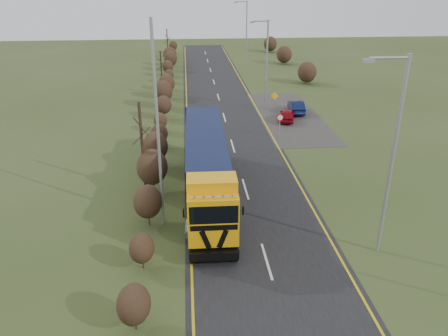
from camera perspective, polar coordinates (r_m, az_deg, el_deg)
ground at (r=25.38m, az=4.00°, el=-6.80°), size 160.00×160.00×0.00m
road at (r=34.29m, az=1.50°, el=1.70°), size 8.00×120.00×0.02m
layby at (r=44.68m, az=8.43°, el=6.76°), size 6.00×18.00×0.02m
lane_markings at (r=34.00m, az=1.55°, el=1.54°), size 7.52×116.00×0.01m
hedgerow at (r=31.63m, az=-8.92°, el=2.60°), size 2.24×102.04×6.05m
lorry at (r=26.69m, az=-2.31°, el=0.42°), size 2.85×14.66×4.08m
car_red_hatchback at (r=42.95m, az=8.23°, el=6.89°), size 2.34×3.73×1.18m
car_blue_sedan at (r=45.70m, az=9.41°, el=7.89°), size 1.65×3.91×1.26m
streetlight_near at (r=21.57m, az=20.96°, el=2.06°), size 2.10×0.20×9.90m
streetlight_mid at (r=45.93m, az=5.46°, el=13.72°), size 1.91×0.18×9.00m
streetlight_far at (r=70.01m, az=2.84°, el=17.51°), size 2.03×0.19×9.58m
left_pole at (r=22.97m, az=-8.63°, el=4.93°), size 0.16×0.16×11.14m
speed_sign at (r=37.76m, az=7.30°, el=6.03°), size 0.60×0.10×2.18m
warning_board at (r=45.50m, az=6.62°, el=8.84°), size 0.80×0.11×2.09m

